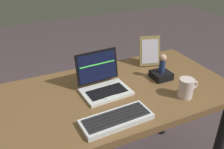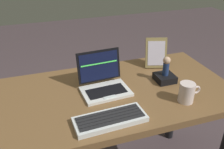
{
  "view_description": "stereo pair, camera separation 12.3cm",
  "coord_description": "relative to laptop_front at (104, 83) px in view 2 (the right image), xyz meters",
  "views": [
    {
      "loc": [
        -0.42,
        -0.98,
        1.43
      ],
      "look_at": [
        0.03,
        -0.0,
        0.83
      ],
      "focal_mm": 38.92,
      "sensor_mm": 36.0,
      "label": 1
    },
    {
      "loc": [
        -0.31,
        -1.03,
        1.43
      ],
      "look_at": [
        0.03,
        -0.0,
        0.83
      ],
      "focal_mm": 38.92,
      "sensor_mm": 36.0,
      "label": 2
    }
  ],
  "objects": [
    {
      "name": "desk",
      "position": [
        0.0,
        -0.03,
        -0.15
      ],
      "size": [
        1.38,
        0.67,
        0.73
      ],
      "color": "brown",
      "rests_on": "ground"
    },
    {
      "name": "coffee_mug",
      "position": [
        0.36,
        -0.23,
        0.01
      ],
      "size": [
        0.12,
        0.08,
        0.1
      ],
      "color": "beige",
      "rests_on": "desk"
    },
    {
      "name": "photo_frame",
      "position": [
        0.39,
        0.16,
        0.05
      ],
      "size": [
        0.14,
        0.1,
        0.19
      ],
      "color": "olive",
      "rests_on": "desk"
    },
    {
      "name": "figurine_stand",
      "position": [
        0.36,
        -0.02,
        -0.02
      ],
      "size": [
        0.11,
        0.11,
        0.04
      ],
      "primitive_type": "cube",
      "color": "black",
      "rests_on": "desk"
    },
    {
      "name": "external_keyboard",
      "position": [
        -0.05,
        -0.26,
        -0.03
      ],
      "size": [
        0.33,
        0.14,
        0.03
      ],
      "color": "silver",
      "rests_on": "desk"
    },
    {
      "name": "figurine",
      "position": [
        0.36,
        -0.02,
        0.06
      ],
      "size": [
        0.04,
        0.04,
        0.11
      ],
      "color": "navy",
      "rests_on": "figurine_stand"
    },
    {
      "name": "laptop_front",
      "position": [
        0.0,
        0.0,
        0.0
      ],
      "size": [
        0.26,
        0.22,
        0.2
      ],
      "color": "silver",
      "rests_on": "desk"
    }
  ]
}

